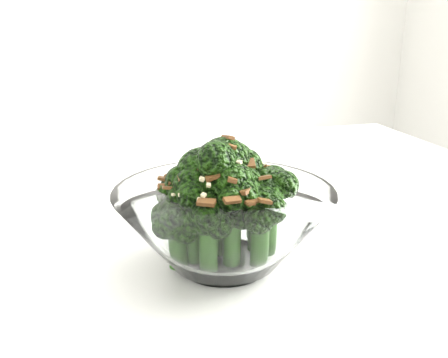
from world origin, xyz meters
name	(u,v)px	position (x,y,z in m)	size (l,w,h in m)	color
table	(102,281)	(0.12, 0.04, 0.68)	(1.22, 0.83, 0.75)	white
broccoli_dish	(224,217)	(0.22, -0.08, 0.80)	(0.20, 0.20, 0.13)	white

